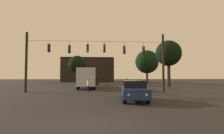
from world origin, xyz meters
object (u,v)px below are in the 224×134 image
object	(u,v)px
car_far_left	(93,81)
pedestrian_crossing_center	(126,85)
city_bus	(87,76)
tree_left_silhouette	(147,62)
pedestrian_crossing_left	(132,85)
car_near_right	(134,90)
tree_behind_building	(77,64)
pedestrian_crossing_right	(88,85)
tree_right_far	(168,54)

from	to	relation	value
car_far_left	pedestrian_crossing_center	world-z (taller)	pedestrian_crossing_center
car_far_left	pedestrian_crossing_center	distance (m)	21.20
city_bus	pedestrian_crossing_center	xyz separation A→B (m)	(4.72, -10.44, -0.93)
city_bus	car_far_left	bearing A→B (deg)	85.95
car_far_left	tree_left_silhouette	world-z (taller)	tree_left_silhouette
city_bus	pedestrian_crossing_left	world-z (taller)	city_bus
car_far_left	pedestrian_crossing_center	xyz separation A→B (m)	(3.99, -20.82, 0.14)
car_near_right	tree_behind_building	world-z (taller)	tree_behind_building
city_bus	car_far_left	xyz separation A→B (m)	(0.73, 10.38, -1.07)
car_far_left	tree_left_silhouette	size ratio (longest dim) A/B	0.53
tree_left_silhouette	car_near_right	bearing A→B (deg)	-106.85
pedestrian_crossing_left	pedestrian_crossing_right	xyz separation A→B (m)	(-4.89, 1.10, -0.02)
pedestrian_crossing_left	tree_right_far	distance (m)	15.03
car_far_left	pedestrian_crossing_center	size ratio (longest dim) A/B	2.68
city_bus	tree_right_far	xyz separation A→B (m)	(14.21, 1.98, 4.02)
city_bus	pedestrian_crossing_right	distance (m)	8.23
car_near_right	tree_right_far	bearing A→B (deg)	61.11
car_near_right	pedestrian_crossing_center	world-z (taller)	pedestrian_crossing_center
car_far_left	pedestrian_crossing_right	xyz separation A→B (m)	(-0.06, -18.52, 0.06)
city_bus	pedestrian_crossing_center	size ratio (longest dim) A/B	6.68
pedestrian_crossing_right	city_bus	bearing A→B (deg)	94.70
city_bus	tree_right_far	size ratio (longest dim) A/B	1.35
tree_behind_building	pedestrian_crossing_left	bearing A→B (deg)	-70.44
car_far_left	pedestrian_crossing_right	size ratio (longest dim) A/B	2.90
pedestrian_crossing_center	tree_right_far	size ratio (longest dim) A/B	0.20
car_near_right	tree_right_far	world-z (taller)	tree_right_far
tree_left_silhouette	tree_right_far	xyz separation A→B (m)	(0.18, -13.79, 0.39)
car_near_right	tree_left_silhouette	xyz separation A→B (m)	(9.48, 31.31, 4.69)
car_near_right	pedestrian_crossing_right	xyz separation A→B (m)	(-3.88, 7.39, 0.06)
car_near_right	tree_left_silhouette	bearing A→B (deg)	73.15
car_far_left	tree_behind_building	world-z (taller)	tree_behind_building
pedestrian_crossing_center	tree_right_far	bearing A→B (deg)	52.63
car_far_left	tree_right_far	world-z (taller)	tree_right_far
tree_behind_building	pedestrian_crossing_center	bearing A→B (deg)	-72.89
pedestrian_crossing_left	tree_behind_building	world-z (taller)	tree_behind_building
car_far_left	tree_left_silhouette	distance (m)	15.10
car_far_left	city_bus	bearing A→B (deg)	-94.05
tree_left_silhouette	tree_behind_building	bearing A→B (deg)	178.74
pedestrian_crossing_left	tree_behind_building	xyz separation A→B (m)	(-9.02, 25.40, 3.89)
car_near_right	pedestrian_crossing_center	size ratio (longest dim) A/B	2.69
pedestrian_crossing_right	tree_right_far	xyz separation A→B (m)	(13.54, 10.13, 5.03)
city_bus	tree_behind_building	world-z (taller)	tree_behind_building
tree_left_silhouette	tree_behind_building	world-z (taller)	tree_left_silhouette
pedestrian_crossing_center	car_near_right	bearing A→B (deg)	-91.96
pedestrian_crossing_center	pedestrian_crossing_right	world-z (taller)	pedestrian_crossing_center
pedestrian_crossing_center	tree_left_silhouette	size ratio (longest dim) A/B	0.20
car_near_right	car_far_left	xyz separation A→B (m)	(-3.82, 25.91, 0.00)
car_far_left	tree_behind_building	size ratio (longest dim) A/B	0.64
pedestrian_crossing_left	tree_behind_building	size ratio (longest dim) A/B	0.22
tree_behind_building	tree_left_silhouette	bearing A→B (deg)	-1.26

